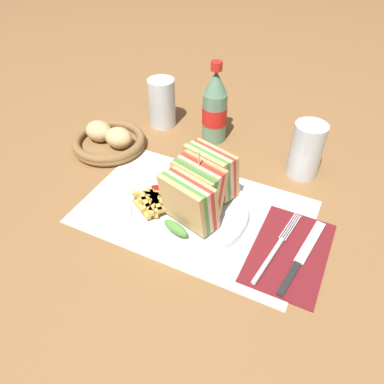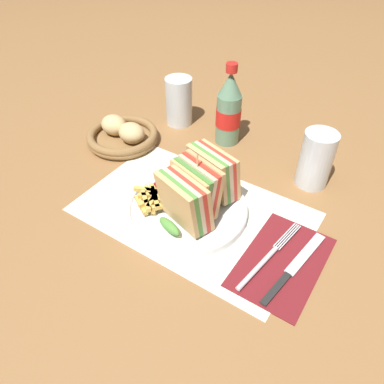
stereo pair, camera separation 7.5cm
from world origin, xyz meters
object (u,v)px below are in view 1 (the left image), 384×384
at_px(fork, 273,253).
at_px(bread_basket, 109,141).
at_px(knife, 302,256).
at_px(plate_main, 188,209).
at_px(coke_bottle_near, 215,108).
at_px(club_sandwich, 199,188).
at_px(glass_far, 162,105).
at_px(glass_near, 305,153).

bearing_deg(fork, bread_basket, 169.59).
bearing_deg(knife, fork, -153.28).
height_order(plate_main, coke_bottle_near, coke_bottle_near).
relative_size(club_sandwich, knife, 1.02).
height_order(club_sandwich, bread_basket, club_sandwich).
xyz_separation_m(plate_main, glass_far, (-0.22, 0.28, 0.05)).
bearing_deg(bread_basket, coke_bottle_near, 35.02).
relative_size(glass_near, glass_far, 1.00).
relative_size(knife, bread_basket, 1.11).
relative_size(plate_main, knife, 1.25).
distance_m(club_sandwich, bread_basket, 0.33).
xyz_separation_m(knife, bread_basket, (-0.52, 0.14, 0.01)).
height_order(club_sandwich, glass_far, club_sandwich).
bearing_deg(coke_bottle_near, knife, -44.24).
xyz_separation_m(fork, knife, (0.05, 0.02, -0.00)).
height_order(plate_main, bread_basket, bread_basket).
relative_size(coke_bottle_near, glass_near, 1.61).
xyz_separation_m(club_sandwich, fork, (0.17, -0.04, -0.06)).
height_order(club_sandwich, coke_bottle_near, coke_bottle_near).
bearing_deg(coke_bottle_near, bread_basket, -144.98).
bearing_deg(club_sandwich, bread_basket, 158.91).
bearing_deg(glass_far, glass_near, -7.43).
bearing_deg(fork, coke_bottle_near, 137.25).
xyz_separation_m(plate_main, bread_basket, (-0.28, 0.12, 0.01)).
bearing_deg(knife, club_sandwich, -178.32).
distance_m(coke_bottle_near, glass_near, 0.25).
distance_m(fork, glass_far, 0.52).
height_order(fork, glass_far, glass_far).
distance_m(glass_near, bread_basket, 0.47).
distance_m(coke_bottle_near, glass_far, 0.16).
bearing_deg(glass_far, knife, -33.44).
relative_size(fork, bread_basket, 1.09).
relative_size(glass_far, bread_basket, 0.71).
bearing_deg(coke_bottle_near, glass_far, 177.16).
bearing_deg(glass_near, plate_main, -127.23).
bearing_deg(glass_far, club_sandwich, -49.22).
distance_m(plate_main, coke_bottle_near, 0.29).
relative_size(knife, glass_far, 1.56).
height_order(coke_bottle_near, glass_far, coke_bottle_near).
bearing_deg(knife, plate_main, -175.97).
distance_m(club_sandwich, fork, 0.18).
bearing_deg(glass_far, fork, -37.96).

